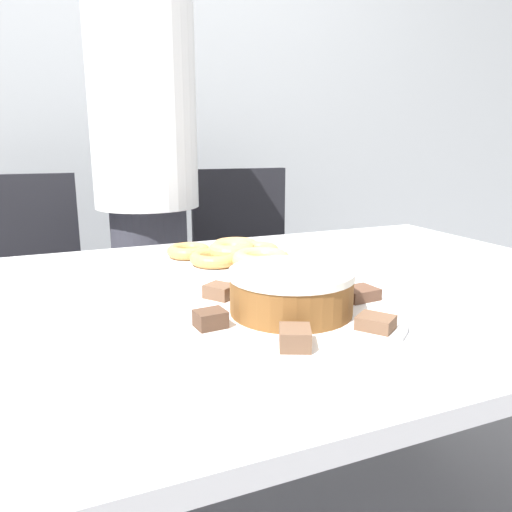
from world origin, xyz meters
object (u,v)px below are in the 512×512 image
(office_chair_left, at_px, (24,317))
(office_chair_right, at_px, (250,289))
(plate_donuts, at_px, (232,261))
(frosted_cake, at_px, (291,291))
(plate_cake, at_px, (291,315))
(person_standing, at_px, (147,191))

(office_chair_left, bearing_deg, office_chair_right, 3.55)
(plate_donuts, distance_m, frosted_cake, 0.39)
(plate_cake, xyz_separation_m, plate_donuts, (0.04, 0.39, 0.00))
(office_chair_right, bearing_deg, frosted_cake, -104.16)
(frosted_cake, bearing_deg, plate_cake, 0.00)
(office_chair_right, relative_size, frosted_cake, 4.43)
(person_standing, bearing_deg, office_chair_left, 160.91)
(person_standing, bearing_deg, office_chair_right, 18.71)
(office_chair_right, distance_m, frosted_cake, 1.20)
(office_chair_right, bearing_deg, person_standing, -156.46)
(office_chair_left, height_order, frosted_cake, office_chair_left)
(plate_cake, relative_size, plate_donuts, 1.05)
(office_chair_right, xyz_separation_m, plate_donuts, (-0.33, -0.70, 0.31))
(office_chair_left, bearing_deg, plate_donuts, -51.32)
(plate_donuts, bearing_deg, frosted_cake, -96.00)
(person_standing, distance_m, plate_cake, 0.96)
(person_standing, distance_m, frosted_cake, 0.95)
(office_chair_left, bearing_deg, plate_cake, -63.82)
(person_standing, height_order, frosted_cake, person_standing)
(plate_cake, relative_size, frosted_cake, 1.82)
(person_standing, height_order, plate_donuts, person_standing)
(person_standing, relative_size, plate_donuts, 4.58)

